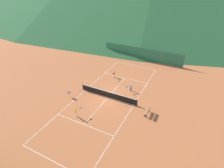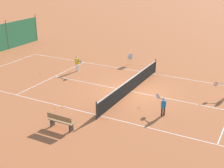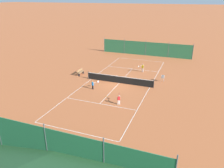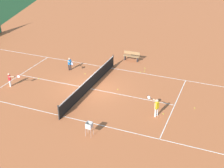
% 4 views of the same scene
% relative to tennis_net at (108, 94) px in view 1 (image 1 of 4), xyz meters
% --- Properties ---
extents(ground_plane, '(600.00, 600.00, 0.00)m').
position_rel_tennis_net_xyz_m(ground_plane, '(0.00, 0.00, -0.50)').
color(ground_plane, '#B25B33').
extents(court_line_markings, '(8.25, 23.85, 0.01)m').
position_rel_tennis_net_xyz_m(court_line_markings, '(0.00, 0.00, -0.50)').
color(court_line_markings, white).
rests_on(court_line_markings, ground).
extents(tennis_net, '(9.18, 0.08, 1.06)m').
position_rel_tennis_net_xyz_m(tennis_net, '(0.00, 0.00, 0.00)').
color(tennis_net, '#2D2D2D').
rests_on(tennis_net, ground).
extents(windscreen_fence_far, '(17.28, 0.08, 2.90)m').
position_rel_tennis_net_xyz_m(windscreen_fence_far, '(-0.00, 15.50, 0.81)').
color(windscreen_fence_far, '#2D754C').
rests_on(windscreen_fence_far, ground).
extents(player_near_baseline, '(0.44, 0.96, 1.09)m').
position_rel_tennis_net_xyz_m(player_near_baseline, '(-1.93, 5.77, 0.14)').
color(player_near_baseline, white).
rests_on(player_near_baseline, ground).
extents(player_far_service, '(0.77, 0.78, 1.10)m').
position_rel_tennis_net_xyz_m(player_far_service, '(2.37, 3.04, 0.15)').
color(player_far_service, black).
rests_on(player_far_service, ground).
extents(player_near_service, '(0.74, 0.94, 1.26)m').
position_rel_tennis_net_xyz_m(player_near_service, '(-1.80, -5.54, 0.23)').
color(player_near_service, white).
rests_on(player_near_service, ground).
extents(tennis_ball_alley_left, '(0.07, 0.07, 0.07)m').
position_rel_tennis_net_xyz_m(tennis_ball_alley_left, '(4.48, -2.86, -0.47)').
color(tennis_ball_alley_left, '#CCE033').
rests_on(tennis_ball_alley_left, ground).
extents(tennis_ball_by_net_left, '(0.07, 0.07, 0.07)m').
position_rel_tennis_net_xyz_m(tennis_ball_by_net_left, '(-1.43, -5.95, -0.47)').
color(tennis_ball_by_net_left, '#CCE033').
rests_on(tennis_ball_by_net_left, ground).
extents(tennis_ball_near_corner, '(0.07, 0.07, 0.07)m').
position_rel_tennis_net_xyz_m(tennis_ball_near_corner, '(-0.04, 4.59, -0.47)').
color(tennis_ball_near_corner, '#CCE033').
rests_on(tennis_ball_near_corner, ground).
extents(tennis_ball_by_net_right, '(0.07, 0.07, 0.07)m').
position_rel_tennis_net_xyz_m(tennis_ball_by_net_right, '(2.14, 1.51, -0.47)').
color(tennis_ball_by_net_right, '#CCE033').
rests_on(tennis_ball_by_net_right, ground).
extents(tennis_ball_mid_court, '(0.07, 0.07, 0.07)m').
position_rel_tennis_net_xyz_m(tennis_ball_mid_court, '(0.09, -7.74, -0.47)').
color(tennis_ball_mid_court, '#CCE033').
rests_on(tennis_ball_mid_court, ground).
extents(tennis_ball_alley_right, '(0.07, 0.07, 0.07)m').
position_rel_tennis_net_xyz_m(tennis_ball_alley_right, '(5.08, -2.75, -0.47)').
color(tennis_ball_alley_right, '#CCE033').
rests_on(tennis_ball_alley_right, ground).
extents(tennis_ball_far_corner, '(0.07, 0.07, 0.07)m').
position_rel_tennis_net_xyz_m(tennis_ball_far_corner, '(4.15, -2.62, -0.47)').
color(tennis_ball_far_corner, '#CCE033').
rests_on(tennis_ball_far_corner, ground).
extents(tennis_ball_service_box, '(0.07, 0.07, 0.07)m').
position_rel_tennis_net_xyz_m(tennis_ball_service_box, '(0.61, -1.98, -0.47)').
color(tennis_ball_service_box, '#CCE033').
rests_on(tennis_ball_service_box, ground).
extents(ball_hopper, '(0.36, 0.36, 0.89)m').
position_rel_tennis_net_xyz_m(ball_hopper, '(-5.30, -2.50, 0.15)').
color(ball_hopper, '#B7B7BC').
rests_on(ball_hopper, ground).
extents(courtside_bench, '(0.36, 1.50, 0.84)m').
position_rel_tennis_net_xyz_m(courtside_bench, '(6.34, -1.07, -0.05)').
color(courtside_bench, olive).
rests_on(courtside_bench, ground).
extents(alpine_chalet, '(13.00, 10.00, 11.20)m').
position_rel_tennis_net_xyz_m(alpine_chalet, '(6.87, 38.12, 5.32)').
color(alpine_chalet, tan).
rests_on(alpine_chalet, ground).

